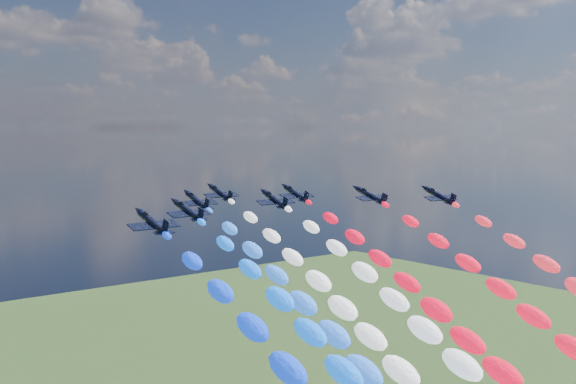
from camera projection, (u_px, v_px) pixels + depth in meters
jet_0 at (152, 222)px, 112.35m from camera, size 8.46×11.30×5.82m
jet_1 at (188, 211)px, 127.99m from camera, size 8.82×11.55×5.82m
jet_2 at (197, 201)px, 145.76m from camera, size 8.38×11.24×5.82m
jet_3 at (274, 200)px, 148.10m from camera, size 8.76×11.51×5.82m
jet_4 at (220, 193)px, 163.01m from camera, size 8.19×11.10×5.82m
trail_4 at (385, 373)px, 125.98m from camera, size 5.57×98.36×57.43m
jet_5 at (296, 194)px, 161.58m from camera, size 8.50×11.33×5.82m
trail_5 at (485, 375)px, 124.55m from camera, size 5.57×98.36×57.43m
jet_6 at (370, 196)px, 156.49m from camera, size 8.69×11.46×5.82m
jet_7 at (439, 196)px, 156.24m from camera, size 8.58×11.38×5.82m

